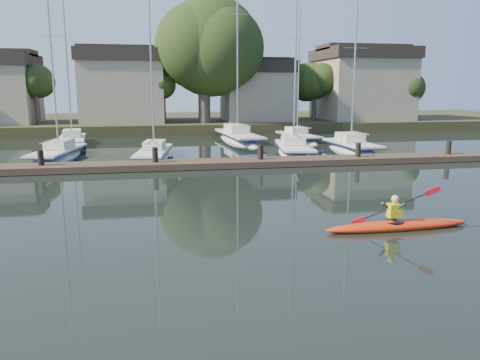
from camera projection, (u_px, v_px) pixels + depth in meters
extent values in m
plane|color=black|center=(267.00, 249.00, 13.08)|extent=(160.00, 160.00, 0.00)
ellipsoid|color=#C43C0F|center=(398.00, 226.00, 14.86)|extent=(4.90, 0.78, 0.37)
cylinder|color=black|center=(394.00, 223.00, 14.80)|extent=(0.75, 0.75, 0.10)
imported|color=#2B272A|center=(394.00, 211.00, 14.72)|extent=(0.26, 0.39, 1.06)
cube|color=#B5C012|center=(394.00, 210.00, 14.72)|extent=(0.42, 0.32, 0.43)
sphere|color=#D5AB85|center=(395.00, 199.00, 14.65)|extent=(0.24, 0.24, 0.24)
cube|color=#483329|center=(209.00, 164.00, 26.55)|extent=(34.00, 2.00, 0.35)
cylinder|color=black|center=(41.00, 167.00, 24.94)|extent=(0.32, 0.32, 1.80)
cylinder|color=black|center=(155.00, 163.00, 26.00)|extent=(0.32, 0.32, 1.80)
cylinder|color=black|center=(261.00, 161.00, 27.06)|extent=(0.32, 0.32, 1.80)
cylinder|color=black|center=(358.00, 158.00, 28.12)|extent=(0.32, 0.32, 1.80)
cylinder|color=black|center=(448.00, 155.00, 29.18)|extent=(0.32, 0.32, 1.80)
ellipsoid|color=silver|center=(58.00, 163.00, 30.01)|extent=(3.15, 8.23, 1.79)
cube|color=silver|center=(57.00, 150.00, 29.85)|extent=(2.84, 6.78, 0.13)
cube|color=navy|center=(57.00, 151.00, 29.86)|extent=(2.94, 6.95, 0.08)
cube|color=beige|center=(60.00, 144.00, 30.25)|extent=(1.64, 2.42, 0.52)
cylinder|color=#9EA0A5|center=(52.00, 58.00, 28.98)|extent=(0.11, 0.11, 11.32)
cylinder|color=#9EA0A5|center=(49.00, 141.00, 28.52)|extent=(0.53, 3.03, 0.08)
cylinder|color=#9EA0A5|center=(50.00, 36.00, 28.72)|extent=(1.50, 0.25, 0.03)
ellipsoid|color=silver|center=(154.00, 163.00, 30.11)|extent=(2.92, 8.14, 1.68)
cube|color=silver|center=(154.00, 151.00, 29.95)|extent=(2.64, 6.71, 0.12)
cube|color=navy|center=(154.00, 152.00, 29.97)|extent=(2.73, 6.88, 0.07)
cube|color=beige|center=(154.00, 145.00, 30.36)|extent=(1.53, 2.38, 0.49)
cylinder|color=#9EA0A5|center=(151.00, 58.00, 29.07)|extent=(0.11, 0.11, 11.50)
cylinder|color=#9EA0A5|center=(151.00, 142.00, 28.65)|extent=(0.48, 3.01, 0.07)
cylinder|color=#9EA0A5|center=(150.00, 35.00, 28.80)|extent=(1.41, 0.22, 0.03)
ellipsoid|color=silver|center=(294.00, 159.00, 32.20)|extent=(3.51, 8.45, 1.95)
cube|color=silver|center=(294.00, 145.00, 32.02)|extent=(3.16, 6.98, 0.14)
cube|color=navy|center=(294.00, 147.00, 32.04)|extent=(3.26, 7.15, 0.08)
cube|color=beige|center=(293.00, 139.00, 32.43)|extent=(1.80, 2.51, 0.56)
cylinder|color=#9EA0A5|center=(295.00, 60.00, 31.17)|extent=(0.12, 0.12, 11.28)
cylinder|color=#9EA0A5|center=(297.00, 135.00, 30.66)|extent=(0.61, 3.09, 0.08)
cylinder|color=#9EA0A5|center=(296.00, 39.00, 30.91)|extent=(1.62, 0.31, 0.03)
ellipsoid|color=silver|center=(352.00, 156.00, 33.50)|extent=(2.36, 7.41, 2.00)
cube|color=silver|center=(352.00, 143.00, 33.31)|extent=(2.23, 6.08, 0.15)
cube|color=navy|center=(352.00, 144.00, 33.33)|extent=(2.31, 6.23, 0.08)
cube|color=beige|center=(350.00, 137.00, 33.66)|extent=(1.51, 2.09, 0.58)
cylinder|color=#9EA0A5|center=(355.00, 67.00, 32.50)|extent=(0.13, 0.13, 10.52)
cylinder|color=#9EA0A5|center=(360.00, 133.00, 32.09)|extent=(0.14, 2.80, 0.08)
cylinder|color=#9EA0A5|center=(355.00, 48.00, 32.26)|extent=(1.68, 0.07, 0.03)
ellipsoid|color=silver|center=(73.00, 149.00, 37.18)|extent=(3.04, 8.86, 1.83)
cube|color=silver|center=(72.00, 138.00, 37.01)|extent=(2.76, 7.30, 0.14)
cube|color=navy|center=(72.00, 139.00, 37.03)|extent=(2.86, 7.48, 0.08)
cube|color=beige|center=(72.00, 133.00, 37.43)|extent=(1.63, 2.57, 0.53)
cylinder|color=#9EA0A5|center=(67.00, 56.00, 36.04)|extent=(0.12, 0.12, 12.54)
cylinder|color=#9EA0A5|center=(71.00, 130.00, 35.64)|extent=(0.47, 3.28, 0.08)
cylinder|color=#9EA0A5|center=(65.00, 36.00, 35.75)|extent=(1.54, 0.21, 0.03)
ellipsoid|color=silver|center=(238.00, 145.00, 40.01)|extent=(3.13, 11.31, 2.12)
cube|color=silver|center=(238.00, 134.00, 39.82)|extent=(2.88, 9.30, 0.16)
cube|color=navy|center=(238.00, 135.00, 39.83)|extent=(2.98, 9.53, 0.09)
cube|color=beige|center=(237.00, 128.00, 40.37)|extent=(1.78, 3.23, 0.61)
cylinder|color=#9EA0A5|center=(237.00, 38.00, 38.62)|extent=(0.13, 0.13, 15.64)
cylinder|color=#9EA0A5|center=(244.00, 125.00, 38.05)|extent=(0.39, 4.24, 0.09)
cylinder|color=#9EA0A5|center=(237.00, 14.00, 38.25)|extent=(1.79, 0.16, 0.03)
ellipsoid|color=silver|center=(298.00, 144.00, 40.22)|extent=(2.74, 7.62, 1.77)
cube|color=silver|center=(298.00, 135.00, 40.06)|extent=(2.50, 6.28, 0.13)
cube|color=navy|center=(298.00, 135.00, 40.08)|extent=(2.59, 6.43, 0.07)
cube|color=beige|center=(296.00, 130.00, 40.42)|extent=(1.52, 2.21, 0.51)
cylinder|color=#9EA0A5|center=(299.00, 73.00, 39.27)|extent=(0.11, 0.11, 10.25)
cylinder|color=#9EA0A5|center=(304.00, 127.00, 38.87)|extent=(0.37, 2.82, 0.07)
cylinder|color=#9EA0A5|center=(299.00, 58.00, 39.04)|extent=(1.49, 0.19, 0.03)
cube|color=#2F371B|center=(180.00, 122.00, 55.45)|extent=(90.00, 24.00, 1.00)
cube|color=gray|center=(123.00, 92.00, 47.93)|extent=(8.00, 8.00, 6.00)
cube|color=#2C2520|center=(122.00, 56.00, 47.23)|extent=(8.40, 8.40, 1.20)
cube|color=gray|center=(257.00, 97.00, 50.49)|extent=(7.00, 7.00, 5.00)
cube|color=#2C2520|center=(257.00, 67.00, 49.89)|extent=(7.35, 7.35, 1.20)
cube|color=gray|center=(361.00, 90.00, 52.46)|extent=(9.00, 9.00, 6.50)
cube|color=#2C2520|center=(363.00, 54.00, 51.72)|extent=(9.45, 9.45, 1.20)
cylinder|color=#504540|center=(204.00, 98.00, 46.54)|extent=(1.20, 1.20, 5.00)
sphere|color=black|center=(203.00, 46.00, 45.57)|extent=(8.50, 8.50, 8.50)
cylinder|color=#504540|center=(37.00, 109.00, 44.88)|extent=(0.48, 0.48, 3.00)
sphere|color=black|center=(35.00, 82.00, 44.39)|extent=(3.40, 3.40, 3.40)
cylinder|color=#504540|center=(164.00, 109.00, 46.53)|extent=(0.38, 0.38, 2.80)
sphere|color=black|center=(163.00, 86.00, 46.10)|extent=(2.72, 2.72, 2.72)
cylinder|color=#504540|center=(314.00, 105.00, 50.27)|extent=(0.50, 0.50, 3.20)
sphere|color=black|center=(315.00, 80.00, 49.76)|extent=(3.57, 3.57, 3.57)
cylinder|color=#504540|center=(407.00, 108.00, 50.65)|extent=(0.41, 0.41, 2.60)
sphere|color=black|center=(408.00, 88.00, 50.23)|extent=(2.89, 2.89, 2.89)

